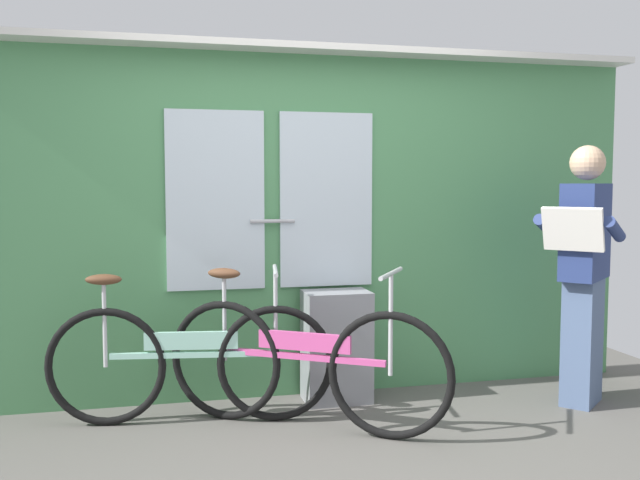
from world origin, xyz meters
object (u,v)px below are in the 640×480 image
object	(u,v)px
bicycle_near_door	(190,361)
trash_bin_by_wall	(336,346)
bicycle_leaning_behind	(303,363)
passenger_reading_newspaper	(584,269)

from	to	relation	value
bicycle_near_door	trash_bin_by_wall	xyz separation A→B (m)	(0.91, 0.21, -0.01)
bicycle_leaning_behind	bicycle_near_door	bearing A→B (deg)	-168.58
bicycle_near_door	passenger_reading_newspaper	distance (m)	2.42
bicycle_near_door	trash_bin_by_wall	bearing A→B (deg)	21.99
trash_bin_by_wall	bicycle_near_door	bearing A→B (deg)	-166.90
bicycle_near_door	passenger_reading_newspaper	bearing A→B (deg)	3.99
bicycle_leaning_behind	trash_bin_by_wall	xyz separation A→B (m)	(0.31, 0.45, -0.02)
bicycle_near_door	bicycle_leaning_behind	world-z (taller)	bicycle_leaning_behind
bicycle_near_door	trash_bin_by_wall	distance (m)	0.94
bicycle_near_door	bicycle_leaning_behind	distance (m)	0.65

